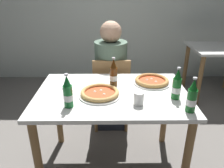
{
  "coord_description": "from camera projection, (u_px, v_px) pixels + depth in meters",
  "views": [
    {
      "loc": [
        -0.02,
        -1.57,
        1.53
      ],
      "look_at": [
        0.0,
        0.05,
        0.8
      ],
      "focal_mm": 35.39,
      "sensor_mm": 36.0,
      "label": 1
    }
  ],
  "objects": [
    {
      "name": "dining_table_main",
      "position": [
        112.0,
        105.0,
        1.8
      ],
      "size": [
        1.2,
        0.8,
        0.75
      ],
      "color": "silver",
      "rests_on": "ground_plane"
    },
    {
      "name": "chair_behind_table",
      "position": [
        111.0,
        90.0,
        2.42
      ],
      "size": [
        0.4,
        0.4,
        0.85
      ],
      "rotation": [
        0.0,
        0.0,
        3.15
      ],
      "color": "olive",
      "rests_on": "ground_plane"
    },
    {
      "name": "dining_table_background",
      "position": [
        219.0,
        58.0,
        3.09
      ],
      "size": [
        0.8,
        0.7,
        0.75
      ],
      "color": "silver",
      "rests_on": "ground_plane"
    },
    {
      "name": "diner_seated",
      "position": [
        111.0,
        79.0,
        2.42
      ],
      "size": [
        0.34,
        0.34,
        1.21
      ],
      "color": "#2D3342",
      "rests_on": "ground_plane"
    },
    {
      "name": "beer_bottle_left",
      "position": [
        114.0,
        74.0,
        1.83
      ],
      "size": [
        0.07,
        0.07,
        0.25
      ],
      "color": "#512D0F",
      "rests_on": "dining_table_main"
    },
    {
      "name": "pizza_margherita_near",
      "position": [
        152.0,
        81.0,
        1.91
      ],
      "size": [
        0.31,
        0.31,
        0.04
      ],
      "color": "white",
      "rests_on": "dining_table_main"
    },
    {
      "name": "pizza_marinara_far",
      "position": [
        100.0,
        93.0,
        1.69
      ],
      "size": [
        0.32,
        0.32,
        0.04
      ],
      "color": "white",
      "rests_on": "dining_table_main"
    },
    {
      "name": "back_wall_tiled",
      "position": [
        111.0,
        1.0,
        3.53
      ],
      "size": [
        7.0,
        0.1,
        2.6
      ],
      "primitive_type": "cube",
      "color": "silver",
      "rests_on": "ground_plane"
    },
    {
      "name": "beer_bottle_right",
      "position": [
        177.0,
        86.0,
        1.62
      ],
      "size": [
        0.07,
        0.07,
        0.25
      ],
      "color": "#14591E",
      "rests_on": "dining_table_main"
    },
    {
      "name": "napkin_with_cutlery",
      "position": [
        69.0,
        85.0,
        1.87
      ],
      "size": [
        0.21,
        0.21,
        0.01
      ],
      "color": "white",
      "rests_on": "dining_table_main"
    },
    {
      "name": "ground_plane",
      "position": [
        112.0,
        164.0,
        2.06
      ],
      "size": [
        8.0,
        8.0,
        0.0
      ],
      "primitive_type": "plane",
      "color": "slate"
    },
    {
      "name": "beer_bottle_center",
      "position": [
        192.0,
        98.0,
        1.45
      ],
      "size": [
        0.07,
        0.07,
        0.25
      ],
      "color": "#14591E",
      "rests_on": "dining_table_main"
    },
    {
      "name": "paper_cup",
      "position": [
        139.0,
        98.0,
        1.56
      ],
      "size": [
        0.07,
        0.07,
        0.09
      ],
      "primitive_type": "cylinder",
      "color": "white",
      "rests_on": "dining_table_main"
    },
    {
      "name": "beer_bottle_extra",
      "position": [
        68.0,
        93.0,
        1.51
      ],
      "size": [
        0.07,
        0.07,
        0.25
      ],
      "color": "#196B2D",
      "rests_on": "dining_table_main"
    }
  ]
}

